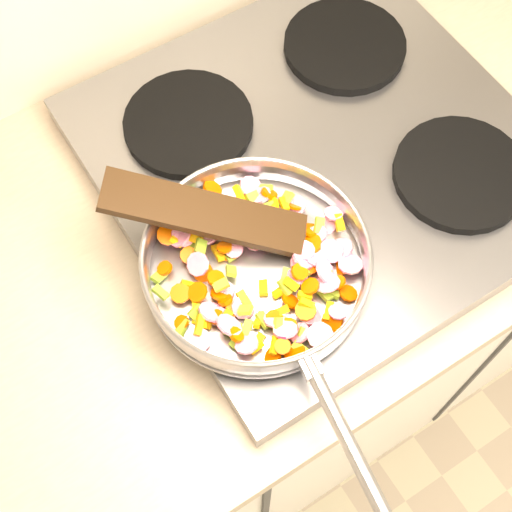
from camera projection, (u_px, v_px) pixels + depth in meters
cooktop at (320, 159)px, 1.04m from camera, size 0.60×0.60×0.04m
grate_fl at (295, 270)px, 0.93m from camera, size 0.19×0.19×0.02m
grate_fr at (461, 174)px, 1.00m from camera, size 0.19×0.19×0.02m
grate_bl at (188, 123)px, 1.04m from camera, size 0.19×0.19×0.02m
grate_br at (345, 45)px, 1.11m from camera, size 0.19×0.19×0.02m
saute_pan at (257, 264)px, 0.90m from camera, size 0.32×0.49×0.05m
vegetable_heap at (258, 266)px, 0.90m from camera, size 0.27×0.28×0.05m
wooden_spatula at (206, 213)px, 0.89m from camera, size 0.24×0.21×0.09m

